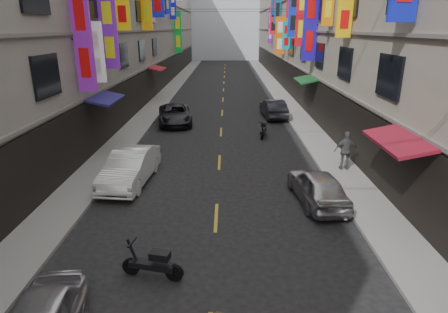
{
  "coord_description": "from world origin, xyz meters",
  "views": [
    {
      "loc": [
        0.39,
        5.63,
        6.66
      ],
      "look_at": [
        0.33,
        13.17,
        4.06
      ],
      "focal_mm": 30.0,
      "sensor_mm": 36.0,
      "label": 1
    }
  ],
  "objects_px": {
    "scooter_crossing": "(153,264)",
    "car_left_mid": "(130,167)",
    "car_left_far": "(175,114)",
    "car_right_far": "(273,108)",
    "car_right_mid": "(317,186)",
    "pedestrian_rfar": "(346,151)",
    "scooter_far_right": "(263,130)"
  },
  "relations": [
    {
      "from": "scooter_crossing",
      "to": "car_left_mid",
      "type": "relative_size",
      "value": 0.39
    },
    {
      "from": "car_left_far",
      "to": "car_right_far",
      "type": "xyz_separation_m",
      "value": [
        7.4,
        2.11,
        0.02
      ]
    },
    {
      "from": "car_left_mid",
      "to": "car_left_far",
      "type": "distance_m",
      "value": 11.05
    },
    {
      "from": "scooter_crossing",
      "to": "car_right_far",
      "type": "distance_m",
      "value": 20.72
    },
    {
      "from": "scooter_crossing",
      "to": "car_right_mid",
      "type": "bearing_deg",
      "value": -36.56
    },
    {
      "from": "car_left_far",
      "to": "pedestrian_rfar",
      "type": "bearing_deg",
      "value": -54.77
    },
    {
      "from": "car_left_far",
      "to": "car_right_mid",
      "type": "height_order",
      "value": "car_left_far"
    },
    {
      "from": "scooter_far_right",
      "to": "pedestrian_rfar",
      "type": "relative_size",
      "value": 0.94
    },
    {
      "from": "scooter_crossing",
      "to": "car_left_mid",
      "type": "height_order",
      "value": "car_left_mid"
    },
    {
      "from": "car_left_mid",
      "to": "car_left_far",
      "type": "relative_size",
      "value": 0.94
    },
    {
      "from": "car_right_far",
      "to": "pedestrian_rfar",
      "type": "bearing_deg",
      "value": 95.43
    },
    {
      "from": "car_right_mid",
      "to": "pedestrian_rfar",
      "type": "xyz_separation_m",
      "value": [
        2.12,
        3.39,
        0.39
      ]
    },
    {
      "from": "car_right_mid",
      "to": "pedestrian_rfar",
      "type": "bearing_deg",
      "value": -128.59
    },
    {
      "from": "scooter_crossing",
      "to": "car_left_mid",
      "type": "xyz_separation_m",
      "value": [
        -2.28,
        6.78,
        0.32
      ]
    },
    {
      "from": "scooter_far_right",
      "to": "car_right_mid",
      "type": "bearing_deg",
      "value": 109.1
    },
    {
      "from": "scooter_far_right",
      "to": "car_right_far",
      "type": "xyz_separation_m",
      "value": [
        1.26,
        5.47,
        0.26
      ]
    },
    {
      "from": "car_left_far",
      "to": "car_right_far",
      "type": "bearing_deg",
      "value": 6.26
    },
    {
      "from": "car_left_mid",
      "to": "car_right_mid",
      "type": "relative_size",
      "value": 1.16
    },
    {
      "from": "scooter_crossing",
      "to": "car_left_mid",
      "type": "bearing_deg",
      "value": 31.26
    },
    {
      "from": "car_left_mid",
      "to": "car_right_far",
      "type": "height_order",
      "value": "car_left_mid"
    },
    {
      "from": "scooter_far_right",
      "to": "car_left_far",
      "type": "xyz_separation_m",
      "value": [
        -6.14,
        3.36,
        0.24
      ]
    },
    {
      "from": "car_right_far",
      "to": "scooter_far_right",
      "type": "bearing_deg",
      "value": 72.14
    },
    {
      "from": "car_left_mid",
      "to": "car_right_far",
      "type": "relative_size",
      "value": 1.08
    },
    {
      "from": "car_right_far",
      "to": "scooter_crossing",
      "type": "bearing_deg",
      "value": 69.3
    },
    {
      "from": "car_left_mid",
      "to": "car_right_far",
      "type": "bearing_deg",
      "value": 63.64
    },
    {
      "from": "car_left_mid",
      "to": "pedestrian_rfar",
      "type": "relative_size",
      "value": 2.45
    },
    {
      "from": "scooter_crossing",
      "to": "car_right_far",
      "type": "bearing_deg",
      "value": -3.17
    },
    {
      "from": "scooter_far_right",
      "to": "car_left_mid",
      "type": "height_order",
      "value": "car_left_mid"
    },
    {
      "from": "scooter_far_right",
      "to": "pedestrian_rfar",
      "type": "xyz_separation_m",
      "value": [
        3.38,
        -6.2,
        0.62
      ]
    },
    {
      "from": "car_right_mid",
      "to": "car_left_far",
      "type": "bearing_deg",
      "value": -66.82
    },
    {
      "from": "scooter_far_right",
      "to": "pedestrian_rfar",
      "type": "distance_m",
      "value": 7.09
    },
    {
      "from": "car_right_mid",
      "to": "scooter_crossing",
      "type": "bearing_deg",
      "value": 34.21
    }
  ]
}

